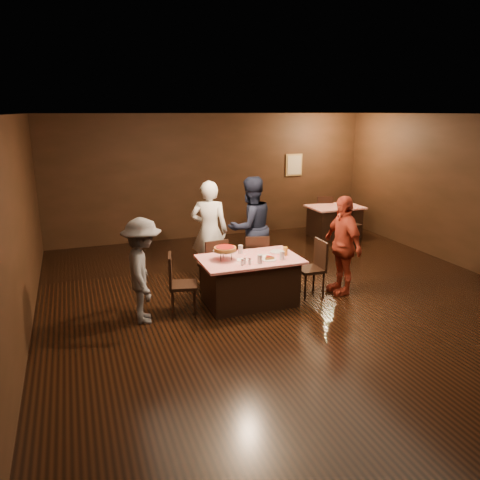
% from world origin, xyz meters
% --- Properties ---
extents(room, '(10.00, 10.04, 3.02)m').
position_xyz_m(room, '(0.00, 0.01, 2.14)').
color(room, black).
rests_on(room, ground).
extents(main_table, '(1.60, 1.00, 0.77)m').
position_xyz_m(main_table, '(-0.69, 0.64, 0.39)').
color(main_table, red).
rests_on(main_table, ground).
extents(back_table, '(1.30, 0.90, 0.77)m').
position_xyz_m(back_table, '(2.83, 3.88, 0.39)').
color(back_table, red).
rests_on(back_table, ground).
extents(chair_far_left, '(0.47, 0.47, 0.95)m').
position_xyz_m(chair_far_left, '(-1.09, 1.39, 0.47)').
color(chair_far_left, black).
rests_on(chair_far_left, ground).
extents(chair_far_right, '(0.50, 0.50, 0.95)m').
position_xyz_m(chair_far_right, '(-0.29, 1.39, 0.47)').
color(chair_far_right, black).
rests_on(chair_far_right, ground).
extents(chair_end_left, '(0.50, 0.50, 0.95)m').
position_xyz_m(chair_end_left, '(-1.79, 0.64, 0.47)').
color(chair_end_left, black).
rests_on(chair_end_left, ground).
extents(chair_end_right, '(0.42, 0.42, 0.95)m').
position_xyz_m(chair_end_right, '(0.41, 0.64, 0.47)').
color(chair_end_right, black).
rests_on(chair_end_right, ground).
extents(chair_back_near, '(0.51, 0.51, 0.95)m').
position_xyz_m(chair_back_near, '(2.83, 3.18, 0.47)').
color(chair_back_near, black).
rests_on(chair_back_near, ground).
extents(chair_back_far, '(0.51, 0.51, 0.95)m').
position_xyz_m(chair_back_far, '(2.83, 4.48, 0.47)').
color(chair_back_far, black).
rests_on(chair_back_far, ground).
extents(diner_white_jacket, '(0.80, 0.68, 1.86)m').
position_xyz_m(diner_white_jacket, '(-0.98, 1.95, 0.93)').
color(diner_white_jacket, white).
rests_on(diner_white_jacket, ground).
extents(diner_navy_hoodie, '(1.06, 0.90, 1.90)m').
position_xyz_m(diner_navy_hoodie, '(-0.20, 1.87, 0.95)').
color(diner_navy_hoodie, black).
rests_on(diner_navy_hoodie, ground).
extents(diner_grey_knit, '(0.69, 1.07, 1.57)m').
position_xyz_m(diner_grey_knit, '(-2.40, 0.55, 0.79)').
color(diner_grey_knit, '#5A5A5F').
rests_on(diner_grey_knit, ground).
extents(diner_red_shirt, '(0.43, 1.00, 1.70)m').
position_xyz_m(diner_red_shirt, '(0.96, 0.55, 0.85)').
color(diner_red_shirt, '#A93622').
rests_on(diner_red_shirt, ground).
extents(pizza_stand, '(0.38, 0.38, 0.22)m').
position_xyz_m(pizza_stand, '(-1.09, 0.69, 0.95)').
color(pizza_stand, black).
rests_on(pizza_stand, main_table).
extents(plate_with_slice, '(0.25, 0.25, 0.06)m').
position_xyz_m(plate_with_slice, '(-0.44, 0.46, 0.80)').
color(plate_with_slice, white).
rests_on(plate_with_slice, main_table).
extents(plate_empty, '(0.25, 0.25, 0.01)m').
position_xyz_m(plate_empty, '(-0.14, 0.79, 0.78)').
color(plate_empty, white).
rests_on(plate_empty, main_table).
extents(glass_front_left, '(0.08, 0.08, 0.14)m').
position_xyz_m(glass_front_left, '(-0.64, 0.34, 0.84)').
color(glass_front_left, silver).
rests_on(glass_front_left, main_table).
extents(glass_front_right, '(0.08, 0.08, 0.14)m').
position_xyz_m(glass_front_right, '(-0.24, 0.39, 0.84)').
color(glass_front_right, silver).
rests_on(glass_front_right, main_table).
extents(glass_amber, '(0.08, 0.08, 0.14)m').
position_xyz_m(glass_amber, '(-0.09, 0.59, 0.84)').
color(glass_amber, '#BF7F26').
rests_on(glass_amber, main_table).
extents(glass_back, '(0.08, 0.08, 0.14)m').
position_xyz_m(glass_back, '(-0.74, 0.94, 0.84)').
color(glass_back, silver).
rests_on(glass_back, main_table).
extents(condiments, '(0.17, 0.10, 0.09)m').
position_xyz_m(condiments, '(-0.87, 0.35, 0.82)').
color(condiments, silver).
rests_on(condiments, main_table).
extents(napkin_center, '(0.19, 0.19, 0.01)m').
position_xyz_m(napkin_center, '(-0.39, 0.64, 0.77)').
color(napkin_center, white).
rests_on(napkin_center, main_table).
extents(napkin_left, '(0.21, 0.21, 0.01)m').
position_xyz_m(napkin_left, '(-0.84, 0.59, 0.77)').
color(napkin_left, white).
rests_on(napkin_left, main_table).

